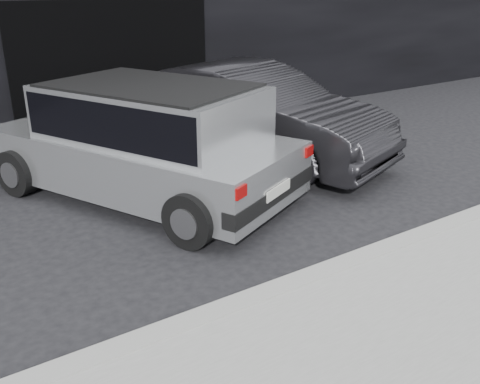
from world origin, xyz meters
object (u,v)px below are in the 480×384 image
silver_hatchback (146,136)px  cat_siamese (208,222)px  cat_white (193,213)px  second_car (251,113)px

silver_hatchback → cat_siamese: size_ratio=5.85×
silver_hatchback → cat_white: size_ratio=6.75×
cat_siamese → cat_white: cat_white is taller
silver_hatchback → second_car: (2.24, 0.62, -0.09)m
cat_siamese → cat_white: 0.30m
silver_hatchback → cat_siamese: 1.70m
silver_hatchback → cat_white: bearing=-112.6°
second_car → cat_siamese: second_car is taller
cat_white → silver_hatchback: bearing=173.0°
second_car → silver_hatchback: bearing=176.6°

